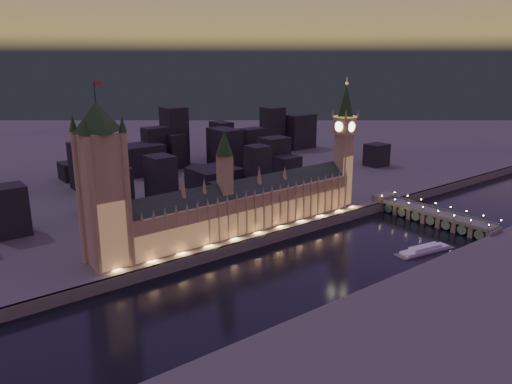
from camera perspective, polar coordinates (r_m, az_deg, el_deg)
ground_plane at (r=347.94m, az=4.95°, el=-8.13°), size 2000.00×2000.00×0.00m
north_bank at (r=795.05m, az=-21.37°, el=4.77°), size 2000.00×960.00×8.00m
embankment_wall at (r=375.10m, az=0.71°, el=-5.59°), size 2000.00×2.50×8.00m
palace_of_westminster at (r=383.65m, az=-1.13°, el=-1.56°), size 202.00×22.90×78.00m
victoria_tower at (r=322.24m, az=-17.18°, el=1.57°), size 31.68×31.68×115.95m
elizabeth_tower at (r=444.48m, az=10.07°, el=6.41°), size 18.00×18.00×111.55m
westminster_bridge at (r=450.80m, az=19.17°, el=-2.52°), size 19.34×113.00×15.90m
river_boat at (r=385.60m, az=18.74°, el=-6.25°), size 50.37×20.05×4.50m
city_backdrop at (r=551.37m, az=-9.82°, el=3.89°), size 488.48×215.63×71.19m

